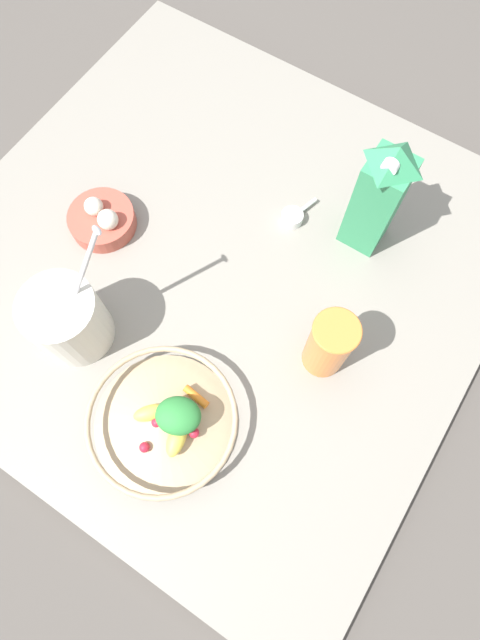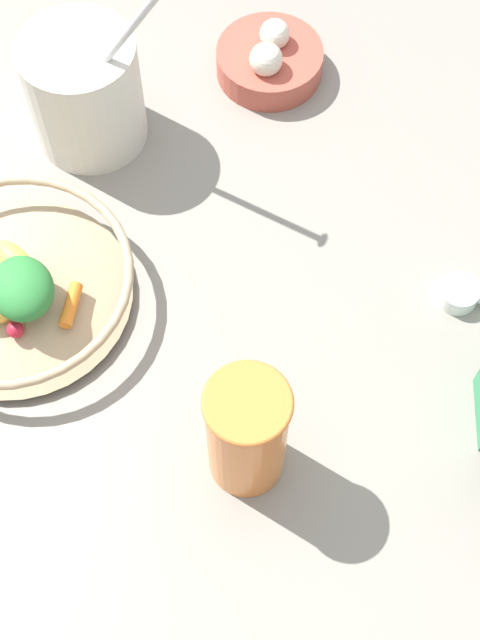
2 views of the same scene
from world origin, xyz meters
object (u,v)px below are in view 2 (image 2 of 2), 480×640
object	(u,v)px
yogurt_tub	(84,87)
garlic_bowl	(270,60)
fruit_bowl	(15,285)
drinking_cup	(247,433)

from	to	relation	value
yogurt_tub	garlic_bowl	bearing A→B (deg)	116.79
fruit_bowl	yogurt_tub	world-z (taller)	yogurt_tub
fruit_bowl	garlic_bowl	bearing A→B (deg)	142.93
fruit_bowl	yogurt_tub	distance (m)	0.24
drinking_cup	garlic_bowl	world-z (taller)	drinking_cup
fruit_bowl	garlic_bowl	world-z (taller)	fruit_bowl
fruit_bowl	yogurt_tub	xyz separation A→B (m)	(-0.23, 0.05, 0.04)
fruit_bowl	yogurt_tub	size ratio (longest dim) A/B	0.95
yogurt_tub	drinking_cup	world-z (taller)	yogurt_tub
fruit_bowl	drinking_cup	xyz separation A→B (m)	(0.16, 0.25, 0.05)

